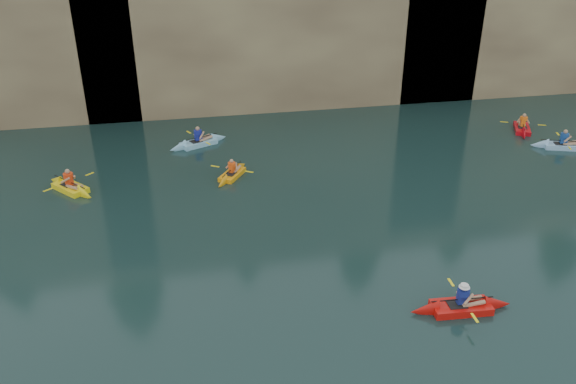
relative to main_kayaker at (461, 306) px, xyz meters
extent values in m
plane|color=black|center=(-2.94, -1.39, -0.16)|extent=(160.00, 160.00, 0.00)
cube|color=tan|center=(-0.94, 21.21, 5.54)|extent=(24.00, 2.40, 11.40)
cube|color=black|center=(-6.94, 20.56, 1.44)|extent=(3.50, 1.00, 3.20)
cube|color=black|center=(7.06, 20.56, 2.09)|extent=(5.00, 1.00, 4.50)
cube|color=red|center=(0.00, 0.00, -0.02)|extent=(2.50, 0.94, 0.28)
cone|color=red|center=(1.15, -0.08, -0.02)|extent=(0.92, 0.79, 0.73)
cone|color=red|center=(-1.15, 0.08, -0.02)|extent=(0.92, 0.79, 0.73)
cube|color=black|center=(-0.15, 0.01, 0.09)|extent=(0.58, 0.50, 0.04)
cube|color=navy|center=(0.00, 0.00, 0.36)|extent=(0.33, 0.23, 0.47)
sphere|color=tan|center=(0.00, 0.00, 0.70)|extent=(0.20, 0.20, 0.20)
cylinder|color=black|center=(0.00, 0.00, 0.26)|extent=(1.95, 0.18, 0.04)
cube|color=yellow|center=(0.07, 0.87, 0.26)|extent=(0.11, 0.42, 0.02)
cube|color=yellow|center=(-0.06, -0.87, 0.26)|extent=(0.11, 0.42, 0.02)
cylinder|color=white|center=(0.00, 0.00, 0.73)|extent=(0.33, 0.33, 0.09)
cube|color=#FFA110|center=(-5.68, 11.18, -0.04)|extent=(1.74, 2.20, 0.24)
cone|color=#FFA110|center=(-5.13, 12.05, -0.04)|extent=(0.96, 1.00, 0.65)
cone|color=#FFA110|center=(-6.23, 10.32, -0.04)|extent=(0.96, 1.00, 0.65)
cube|color=black|center=(-5.76, 11.06, 0.05)|extent=(0.64, 0.68, 0.04)
cube|color=#FC5615|center=(-5.68, 11.18, 0.30)|extent=(0.32, 0.35, 0.44)
sphere|color=tan|center=(-5.68, 11.18, 0.62)|extent=(0.18, 0.18, 0.18)
cylinder|color=black|center=(-5.68, 11.18, 0.22)|extent=(1.07, 1.64, 0.04)
cube|color=yellow|center=(-6.41, 11.65, 0.22)|extent=(0.40, 0.29, 0.02)
cube|color=yellow|center=(-4.95, 10.72, 0.22)|extent=(0.40, 0.29, 0.02)
cube|color=#90C6F2|center=(11.44, 11.23, -0.02)|extent=(2.58, 1.57, 0.28)
cone|color=#90C6F2|center=(10.35, 11.62, -0.02)|extent=(1.07, 1.01, 0.76)
cube|color=black|center=(11.30, 11.28, 0.09)|extent=(0.68, 0.63, 0.04)
cube|color=#1A4490|center=(11.44, 11.23, 0.39)|extent=(0.40, 0.33, 0.51)
sphere|color=tan|center=(11.44, 11.23, 0.75)|extent=(0.21, 0.21, 0.21)
cylinder|color=black|center=(11.44, 11.23, 0.26)|extent=(2.13, 0.79, 0.04)
cube|color=yellow|center=(11.79, 12.20, 0.26)|extent=(0.22, 0.42, 0.02)
cube|color=yellow|center=(11.10, 10.27, 0.26)|extent=(0.22, 0.42, 0.02)
cube|color=red|center=(10.93, 14.09, -0.02)|extent=(1.86, 2.64, 0.27)
cone|color=red|center=(11.48, 15.16, -0.02)|extent=(1.07, 1.14, 0.74)
cone|color=red|center=(10.38, 13.01, -0.02)|extent=(1.07, 1.14, 0.74)
cube|color=black|center=(10.86, 13.95, 0.08)|extent=(0.66, 0.70, 0.04)
cube|color=orange|center=(10.93, 14.09, 0.37)|extent=(0.35, 0.40, 0.50)
sphere|color=tan|center=(10.93, 14.09, 0.73)|extent=(0.21, 0.21, 0.21)
cylinder|color=black|center=(10.93, 14.09, 0.25)|extent=(1.03, 1.97, 0.04)
cube|color=yellow|center=(10.04, 14.54, 0.25)|extent=(0.41, 0.26, 0.02)
cube|color=yellow|center=(11.81, 13.63, 0.25)|extent=(0.41, 0.26, 0.02)
cube|color=yellow|center=(-12.78, 11.16, -0.02)|extent=(2.14, 2.31, 0.28)
cone|color=yellow|center=(-12.05, 10.31, -0.02)|extent=(1.12, 1.13, 0.76)
cone|color=yellow|center=(-13.50, 12.00, -0.02)|extent=(1.12, 1.13, 0.76)
cube|color=black|center=(-12.87, 11.27, 0.09)|extent=(0.72, 0.73, 0.04)
cube|color=red|center=(-12.78, 11.16, 0.39)|extent=(0.39, 0.41, 0.51)
sphere|color=tan|center=(-12.78, 11.16, 0.75)|extent=(0.21, 0.21, 0.21)
cylinder|color=black|center=(-12.78, 11.16, 0.26)|extent=(1.49, 1.72, 0.04)
cube|color=yellow|center=(-12.00, 11.82, 0.26)|extent=(0.37, 0.33, 0.02)
cube|color=yellow|center=(-13.55, 10.49, 0.26)|extent=(0.37, 0.33, 0.02)
cube|color=#8CCDEB|center=(-6.95, 15.47, -0.02)|extent=(2.68, 1.83, 0.28)
cone|color=#8CCDEB|center=(-5.85, 15.99, -0.02)|extent=(1.15, 1.09, 0.77)
cone|color=#8CCDEB|center=(-8.05, 14.95, -0.02)|extent=(1.15, 1.09, 0.77)
cube|color=black|center=(-7.08, 15.40, 0.09)|extent=(0.70, 0.67, 0.04)
cube|color=navy|center=(-6.95, 15.47, 0.39)|extent=(0.41, 0.36, 0.52)
sphere|color=tan|center=(-6.95, 15.47, 0.76)|extent=(0.22, 0.22, 0.22)
cylinder|color=black|center=(-6.95, 15.47, 0.26)|extent=(2.07, 1.01, 0.04)
cube|color=yellow|center=(-7.40, 16.41, 0.26)|extent=(0.25, 0.41, 0.02)
cube|color=yellow|center=(-6.50, 14.53, 0.26)|extent=(0.25, 0.41, 0.02)
camera|label=1|loc=(-7.92, -12.37, 10.61)|focal=35.00mm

